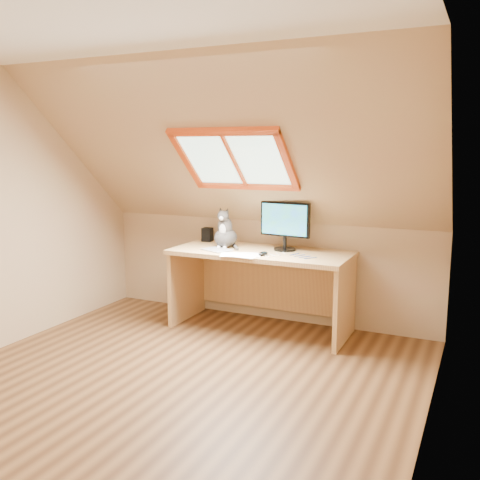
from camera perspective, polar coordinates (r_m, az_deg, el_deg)
The scene contains 10 objects.
ground at distance 4.12m, azimuth -7.01°, elevation -14.90°, with size 3.50×3.50×0.00m, color brown.
room_shell at distance 3.68m, azimuth -8.23°, elevation 5.25°, with size 3.52×3.52×2.41m.
desk at distance 5.13m, azimuth 2.53°, elevation -3.54°, with size 1.68×0.74×0.77m.
monitor at distance 5.00m, azimuth 4.82°, elevation 1.85°, with size 0.49×0.21×0.46m.
cat at distance 5.17m, azimuth -1.59°, elevation 0.76°, with size 0.23×0.27×0.40m.
desk_speaker at distance 5.53m, azimuth -3.50°, elevation 0.58°, with size 0.10×0.10×0.14m, color black.
graphics_tablet at distance 5.03m, azimuth -2.49°, elevation -1.06°, with size 0.27×0.19×0.01m, color #B2B2B7.
mouse at distance 4.79m, azimuth 2.49°, elevation -1.45°, with size 0.06×0.11×0.04m, color black.
papers at distance 4.79m, azimuth 0.84°, elevation -1.63°, with size 0.35×0.30×0.01m.
cables at distance 4.78m, azimuth 5.52°, elevation -1.66°, with size 0.51×0.26×0.01m.
Camera 1 is at (2.01, -3.16, 1.71)m, focal length 40.00 mm.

